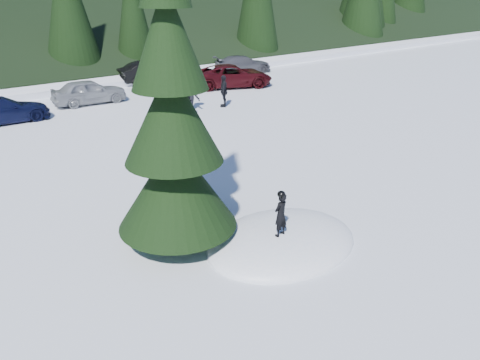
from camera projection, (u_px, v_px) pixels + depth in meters
ground at (282, 243)px, 12.97m from camera, size 200.00×200.00×0.00m
snow_mound at (282, 243)px, 12.97m from camera, size 4.48×3.52×0.96m
spruce_tall at (173, 127)px, 11.72m from camera, size 3.20×3.20×8.60m
spruce_short at (180, 150)px, 13.78m from camera, size 2.20×2.20×5.37m
child_skier at (281, 215)px, 12.18m from camera, size 0.48×0.36×1.21m
adult_0 at (185, 102)px, 24.36m from camera, size 0.92×0.73×1.85m
adult_1 at (224, 91)px, 26.81m from camera, size 1.02×1.11×1.82m
adult_2 at (192, 94)px, 26.14m from camera, size 0.84×1.25×1.80m
car_3 at (1, 110)px, 23.78m from camera, size 4.68×2.02×1.34m
car_4 at (89, 92)px, 27.55m from camera, size 4.37×2.06×1.44m
car_5 at (151, 72)px, 33.40m from camera, size 4.72×2.01×1.51m
car_6 at (232, 76)px, 32.00m from camera, size 5.99×4.45×1.51m
car_7 at (243, 64)px, 37.19m from camera, size 4.90×3.13×1.32m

